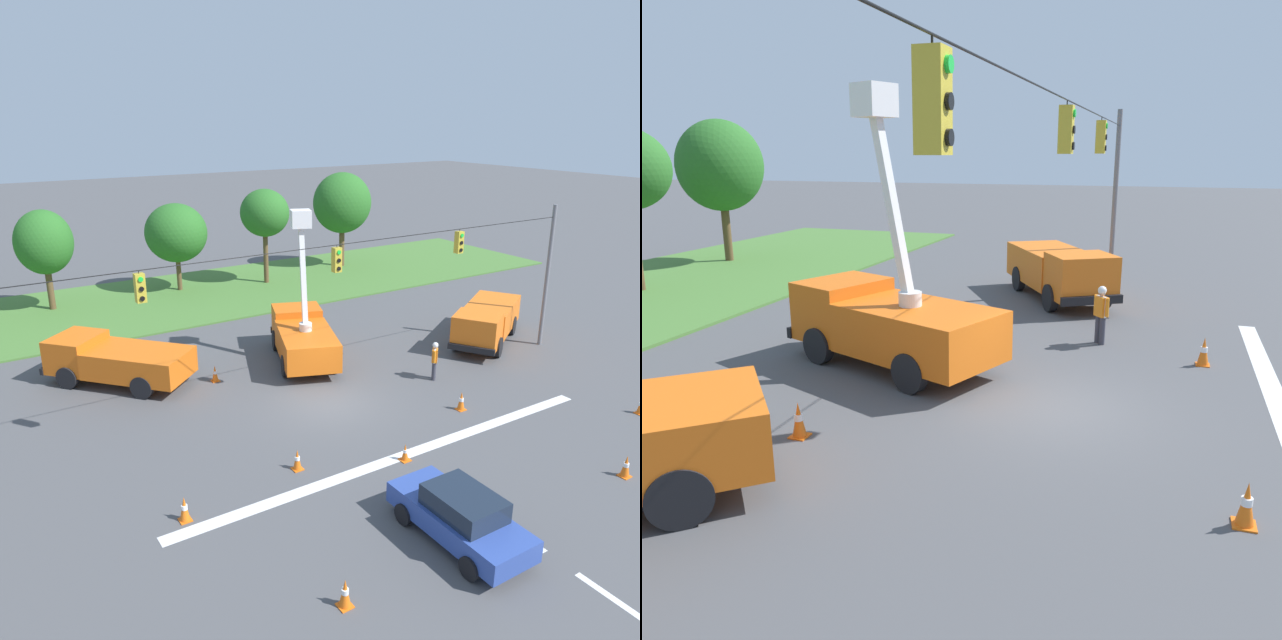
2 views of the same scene
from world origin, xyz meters
TOP-DOWN VIEW (x-y plane):
  - ground_plane at (0.00, 0.00)m, footprint 200.00×200.00m
  - grass_verge at (0.00, 18.00)m, footprint 56.00×12.00m
  - lane_markings at (0.00, -6.35)m, footprint 17.60×15.25m
  - signal_gantry at (-0.03, -0.00)m, footprint 26.20×0.33m
  - tree_centre at (-7.24, 19.63)m, footprint 3.33×3.35m
  - tree_east at (0.82, 19.69)m, footprint 4.02×4.26m
  - tree_far_east at (6.64, 18.31)m, footprint 3.30×3.53m
  - tree_east_end at (13.93, 19.68)m, footprint 4.56×4.06m
  - utility_truck_bucket_lift at (1.53, 4.66)m, footprint 4.46×6.51m
  - utility_truck_support_near at (-6.78, 6.74)m, footprint 6.11×6.42m
  - utility_truck_support_far at (10.87, 1.77)m, footprint 6.71×5.29m
  - sedan_blue at (-1.64, -9.20)m, footprint 1.95×4.31m
  - road_worker at (5.32, -0.45)m, footprint 0.50×0.49m
  - traffic_cone_foreground_left at (-7.83, -4.28)m, footprint 0.36×0.36m
  - traffic_cone_mid_left at (-5.75, -9.57)m, footprint 0.36×0.36m
  - traffic_cone_mid_right at (4.18, -3.33)m, footprint 0.36×0.36m
  - traffic_cone_lane_edge_a at (-3.09, 4.59)m, footprint 0.36×0.36m
  - traffic_cone_lane_edge_b at (5.28, -9.77)m, footprint 0.36×0.36m
  - traffic_cone_far_left at (-0.21, -5.13)m, footprint 0.36×0.36m
  - traffic_cone_far_right at (-3.64, -3.65)m, footprint 0.36×0.36m

SIDE VIEW (x-z plane):
  - ground_plane at x=0.00m, z-range 0.00..0.00m
  - lane_markings at x=0.00m, z-range 0.00..0.01m
  - grass_verge at x=0.00m, z-range 0.00..0.10m
  - traffic_cone_far_left at x=-0.21m, z-range -0.01..0.61m
  - traffic_cone_far_right at x=-3.64m, z-range -0.01..0.73m
  - traffic_cone_lane_edge_a at x=-3.09m, z-range 0.00..0.74m
  - traffic_cone_lane_edge_b at x=5.28m, z-range 0.00..0.76m
  - traffic_cone_mid_right at x=4.18m, z-range 0.00..0.78m
  - traffic_cone_mid_left at x=-5.75m, z-range 0.00..0.78m
  - traffic_cone_foreground_left at x=-7.83m, z-range 0.00..0.80m
  - sedan_blue at x=-1.64m, z-range 0.01..1.57m
  - road_worker at x=5.32m, z-range 0.11..1.88m
  - utility_truck_support_near at x=-6.78m, z-range 0.10..2.11m
  - utility_truck_support_far at x=10.87m, z-range 0.13..2.22m
  - utility_truck_bucket_lift at x=1.53m, z-range -2.26..4.95m
  - tree_east at x=0.82m, z-range 1.00..6.87m
  - tree_centre at x=-7.24m, z-range 1.12..7.22m
  - signal_gantry at x=-0.03m, z-range 0.83..8.03m
  - tree_east_end at x=13.93m, z-range 1.31..8.53m
  - tree_far_east at x=6.64m, z-range 1.64..8.20m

